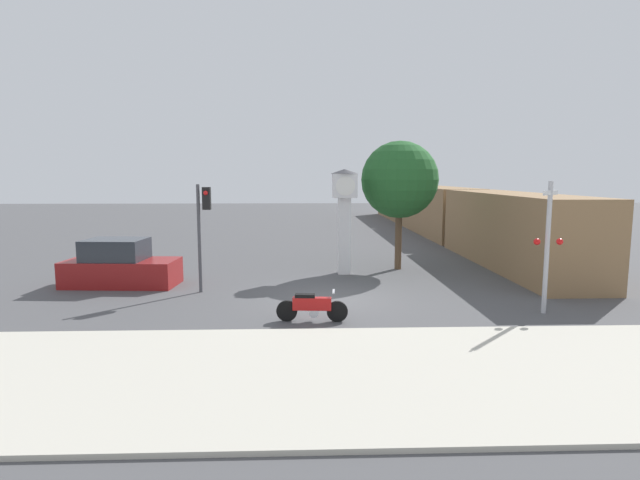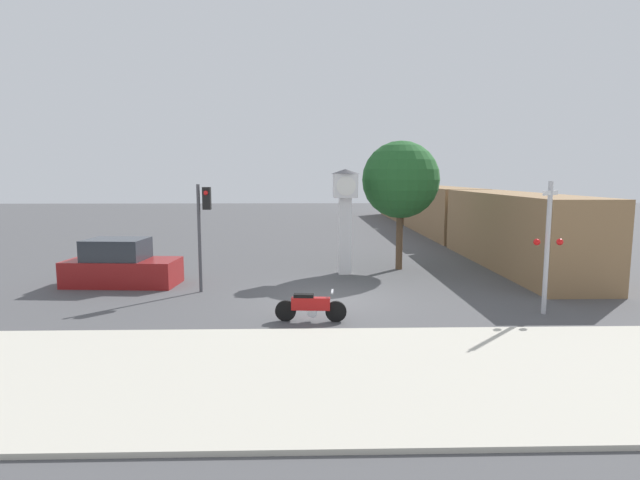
% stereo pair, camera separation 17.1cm
% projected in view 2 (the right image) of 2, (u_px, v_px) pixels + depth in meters
% --- Properties ---
extents(ground_plane, '(120.00, 120.00, 0.00)m').
position_uv_depth(ground_plane, '(331.00, 300.00, 16.99)').
color(ground_plane, '#4C4C4F').
extents(sidewalk_strip, '(36.00, 6.00, 0.10)m').
position_uv_depth(sidewalk_strip, '(345.00, 374.00, 10.50)').
color(sidewalk_strip, '#BCB7A8').
rests_on(sidewalk_strip, ground_plane).
extents(motorcycle, '(2.07, 0.45, 0.91)m').
position_uv_depth(motorcycle, '(311.00, 307.00, 14.40)').
color(motorcycle, black).
rests_on(motorcycle, ground_plane).
extents(clock_tower, '(1.20, 1.20, 4.48)m').
position_uv_depth(clock_tower, '(345.00, 205.00, 21.15)').
color(clock_tower, white).
rests_on(clock_tower, ground_plane).
extents(freight_train, '(2.80, 38.46, 3.40)m').
position_uv_depth(freight_train, '(440.00, 211.00, 35.91)').
color(freight_train, olive).
rests_on(freight_train, ground_plane).
extents(traffic_light, '(0.50, 0.35, 3.90)m').
position_uv_depth(traffic_light, '(203.00, 218.00, 17.80)').
color(traffic_light, '#47474C').
rests_on(traffic_light, ground_plane).
extents(railroad_crossing_signal, '(0.90, 0.82, 4.04)m').
position_uv_depth(railroad_crossing_signal, '(548.00, 243.00, 15.00)').
color(railroad_crossing_signal, '#B7B7BC').
rests_on(railroad_crossing_signal, ground_plane).
extents(street_tree, '(3.41, 3.41, 5.73)m').
position_uv_depth(street_tree, '(401.00, 180.00, 22.05)').
color(street_tree, brown).
rests_on(street_tree, ground_plane).
extents(parked_car, '(4.32, 2.10, 1.80)m').
position_uv_depth(parked_car, '(121.00, 266.00, 19.18)').
color(parked_car, maroon).
rests_on(parked_car, ground_plane).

